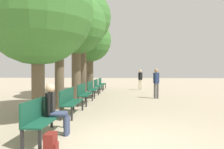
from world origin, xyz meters
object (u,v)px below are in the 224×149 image
at_px(bench_row_3, 92,88).
at_px(bench_row_5, 101,83).
at_px(tree_row_4, 90,41).
at_px(tree_row_1, 59,16).
at_px(tree_row_2, 76,25).
at_px(bench_row_0, 43,114).
at_px(tree_row_0, 38,10).
at_px(backpack, 51,145).
at_px(pedestrian_mid, 140,78).
at_px(pedestrian_near, 156,81).
at_px(person_seated, 55,108).
at_px(bench_row_1, 70,100).
at_px(bench_row_4, 97,85).
at_px(tree_row_3, 83,18).
at_px(bench_row_2, 84,92).

relative_size(bench_row_3, bench_row_5, 1.00).
bearing_deg(tree_row_4, bench_row_3, -79.00).
bearing_deg(tree_row_4, tree_row_1, -90.00).
distance_m(bench_row_5, tree_row_2, 7.31).
distance_m(bench_row_0, bench_row_3, 8.02).
bearing_deg(tree_row_2, tree_row_0, -90.00).
bearing_deg(tree_row_4, backpack, -84.10).
bearing_deg(pedestrian_mid, tree_row_0, -109.95).
distance_m(bench_row_5, backpack, 14.52).
relative_size(bench_row_3, tree_row_4, 0.33).
bearing_deg(bench_row_5, pedestrian_near, -56.74).
bearing_deg(pedestrian_mid, bench_row_3, -124.91).
relative_size(bench_row_5, person_seated, 1.45).
distance_m(bench_row_1, bench_row_4, 8.02).
relative_size(tree_row_2, tree_row_4, 1.05).
relative_size(backpack, pedestrian_mid, 0.26).
xyz_separation_m(bench_row_3, person_seated, (0.24, -7.82, 0.14)).
bearing_deg(tree_row_2, bench_row_4, 78.20).
distance_m(tree_row_3, person_seated, 9.86).
xyz_separation_m(tree_row_3, person_seated, (1.00, -8.79, -4.35)).
bearing_deg(tree_row_1, pedestrian_mid, 65.48).
bearing_deg(bench_row_4, tree_row_2, -101.80).
bearing_deg(bench_row_1, tree_row_3, 96.82).
bearing_deg(bench_row_0, tree_row_3, 94.80).
bearing_deg(bench_row_0, backpack, -62.37).
distance_m(tree_row_0, tree_row_4, 10.33).
distance_m(bench_row_1, bench_row_5, 10.70).
relative_size(bench_row_2, tree_row_2, 0.32).
bearing_deg(pedestrian_near, pedestrian_mid, 96.02).
bearing_deg(tree_row_2, bench_row_5, 83.15).
xyz_separation_m(bench_row_4, backpack, (0.59, -11.83, -0.35)).
height_order(tree_row_3, pedestrian_mid, tree_row_3).
bearing_deg(bench_row_5, tree_row_1, -94.55).
xyz_separation_m(pedestrian_near, pedestrian_mid, (-0.55, 5.20, -0.03)).
distance_m(tree_row_1, pedestrian_mid, 10.18).
bearing_deg(tree_row_4, bench_row_1, -85.32).
distance_m(bench_row_3, tree_row_2, 3.84).
relative_size(bench_row_0, tree_row_3, 0.27).
height_order(bench_row_2, backpack, bench_row_2).
relative_size(bench_row_0, bench_row_1, 1.00).
height_order(bench_row_0, bench_row_1, same).
bearing_deg(tree_row_1, bench_row_4, 83.68).
xyz_separation_m(bench_row_1, pedestrian_near, (3.83, 4.86, 0.43)).
bearing_deg(person_seated, tree_row_3, 96.47).
height_order(bench_row_4, backpack, bench_row_4).
height_order(bench_row_5, pedestrian_mid, pedestrian_mid).
height_order(tree_row_2, tree_row_4, tree_row_2).
bearing_deg(tree_row_3, pedestrian_near, -17.76).
bearing_deg(pedestrian_near, bench_row_4, 140.42).
distance_m(tree_row_2, pedestrian_near, 5.62).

